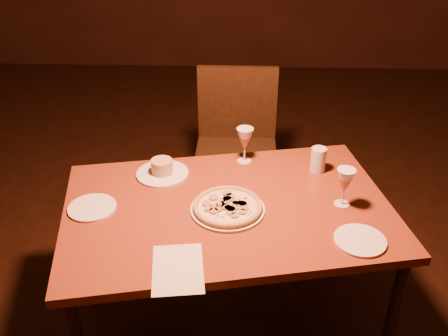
{
  "coord_description": "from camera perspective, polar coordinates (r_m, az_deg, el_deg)",
  "views": [
    {
      "loc": [
        0.1,
        -1.69,
        1.84
      ],
      "look_at": [
        0.04,
        -0.02,
        0.83
      ],
      "focal_mm": 40.0,
      "sensor_mm": 36.0,
      "label": 1
    }
  ],
  "objects": [
    {
      "name": "chair_far",
      "position": [
        2.79,
        1.42,
        2.81
      ],
      "size": [
        0.45,
        0.45,
        0.92
      ],
      "rotation": [
        0.0,
        0.0,
        -0.01
      ],
      "color": "black",
      "rests_on": "floor"
    },
    {
      "name": "side_plate_near",
      "position": [
        1.87,
        15.29,
        -7.98
      ],
      "size": [
        0.19,
        0.19,
        0.01
      ],
      "primitive_type": "cylinder",
      "color": "silver",
      "rests_on": "dining_table"
    },
    {
      "name": "water_tumbler",
      "position": [
        2.22,
        10.71,
        0.94
      ],
      "size": [
        0.07,
        0.07,
        0.11
      ],
      "primitive_type": "cylinder",
      "color": "silver",
      "rests_on": "dining_table"
    },
    {
      "name": "pizza_plate",
      "position": [
        1.95,
        0.42,
        -4.46
      ],
      "size": [
        0.29,
        0.29,
        0.03
      ],
      "color": "silver",
      "rests_on": "dining_table"
    },
    {
      "name": "wine_glass_right",
      "position": [
        2.0,
        13.57,
        -2.16
      ],
      "size": [
        0.07,
        0.07,
        0.16
      ],
      "primitive_type": null,
      "color": "#B6684C",
      "rests_on": "dining_table"
    },
    {
      "name": "wine_glass_far",
      "position": [
        2.24,
        2.38,
        2.61
      ],
      "size": [
        0.08,
        0.08,
        0.17
      ],
      "primitive_type": null,
      "color": "#B6684C",
      "rests_on": "dining_table"
    },
    {
      "name": "floor",
      "position": [
        2.5,
        -0.88,
        -16.34
      ],
      "size": [
        7.0,
        7.0,
        0.0
      ],
      "primitive_type": "plane",
      "color": "black",
      "rests_on": "ground"
    },
    {
      "name": "menu_card",
      "position": [
        1.71,
        -5.31,
        -11.4
      ],
      "size": [
        0.2,
        0.27,
        0.0
      ],
      "primitive_type": "cube",
      "rotation": [
        0.0,
        0.0,
        0.13
      ],
      "color": "beige",
      "rests_on": "dining_table"
    },
    {
      "name": "dining_table",
      "position": [
        2.02,
        0.43,
        -5.74
      ],
      "size": [
        1.42,
        1.06,
        0.69
      ],
      "rotation": [
        0.0,
        0.0,
        0.2
      ],
      "color": "maroon",
      "rests_on": "floor"
    },
    {
      "name": "ramekin_saucer",
      "position": [
        2.19,
        -7.08,
        -0.23
      ],
      "size": [
        0.23,
        0.23,
        0.07
      ],
      "color": "silver",
      "rests_on": "dining_table"
    },
    {
      "name": "side_plate_left",
      "position": [
        2.03,
        -14.84,
        -4.4
      ],
      "size": [
        0.19,
        0.19,
        0.01
      ],
      "primitive_type": "cylinder",
      "color": "silver",
      "rests_on": "dining_table"
    }
  ]
}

